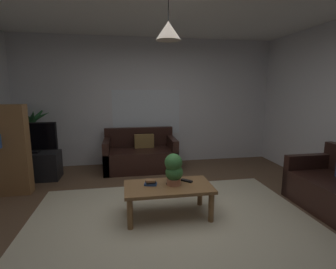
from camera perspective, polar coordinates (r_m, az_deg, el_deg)
floor at (r=3.35m, az=0.93°, el=-19.09°), size 5.48×5.32×0.02m
rug at (r=3.17m, az=1.66°, el=-20.60°), size 3.56×2.92×0.01m
wall_back at (r=5.59m, az=-4.24°, el=7.26°), size 5.60×0.06×2.69m
window_pane at (r=5.57m, az=-4.85°, el=5.03°), size 1.45×0.01×0.95m
couch_under_window at (r=5.25m, az=-6.22°, el=-4.78°), size 1.43×0.80×0.82m
coffee_table at (r=3.33m, az=0.07°, el=-12.39°), size 1.11×0.59×0.42m
book_on_table_0 at (r=3.32m, az=-3.91°, el=-11.03°), size 0.17×0.13×0.02m
book_on_table_1 at (r=3.32m, az=-3.87°, el=-10.56°), size 0.14×0.10×0.03m
book_on_table_2 at (r=3.30m, az=-3.93°, el=-10.24°), size 0.13×0.11×0.02m
remote_on_table_0 at (r=3.44m, az=4.18°, el=-10.28°), size 0.15×0.15×0.02m
remote_on_table_1 at (r=3.37m, az=0.86°, el=-10.72°), size 0.16×0.13×0.02m
potted_plant_on_table at (r=3.28m, az=1.36°, el=-7.73°), size 0.24×0.23×0.41m
tv_stand at (r=5.23m, az=-27.87°, el=-6.29°), size 0.90×0.44×0.50m
tv at (r=5.10m, az=-28.43°, el=-0.60°), size 0.89×0.16×0.55m
potted_palm_corner at (r=5.66m, az=-27.98°, el=-1.13°), size 0.78×0.76×1.38m
bookshelf_corner at (r=4.62m, az=-32.92°, el=-2.99°), size 0.70×0.31×1.40m
pendant_lamp at (r=3.14m, az=0.08°, el=22.23°), size 0.30×0.30×0.51m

